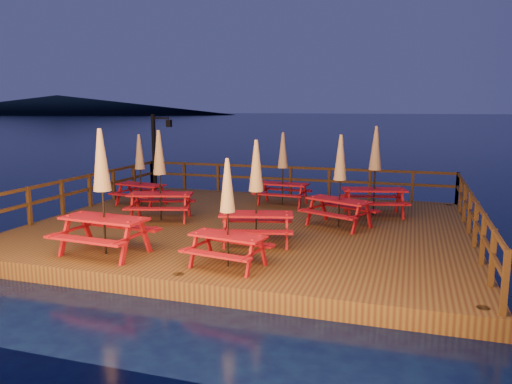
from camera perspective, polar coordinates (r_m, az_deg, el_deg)
ground at (r=14.41m, az=-0.65°, el=-5.15°), size 500.00×500.00×0.00m
deck at (r=14.36m, az=-0.65°, el=-4.38°), size 12.00×10.00×0.40m
deck_piles at (r=14.49m, az=-0.65°, el=-6.29°), size 11.44×9.44×1.40m
railing at (r=15.83m, az=1.35°, el=0.51°), size 11.80×9.75×1.10m
lamp_post at (r=20.33m, az=-11.20°, el=5.31°), size 0.85×0.18×3.00m
headland_left at (r=261.37m, az=-21.72°, el=9.26°), size 180.00×84.00×9.00m
picnic_table_0 at (r=13.88m, az=9.56°, el=1.42°), size 2.24×2.09×2.55m
picnic_table_1 at (r=11.58m, az=-17.13°, el=0.21°), size 2.11×1.79×2.84m
picnic_table_2 at (r=16.84m, az=3.08°, el=2.82°), size 1.81×1.52×2.46m
picnic_table_3 at (r=14.77m, az=-10.95°, el=2.05°), size 2.20×1.97×2.64m
picnic_table_4 at (r=10.26m, az=-3.26°, el=-2.21°), size 1.78×1.55×2.28m
picnic_table_5 at (r=11.95m, az=0.02°, el=0.16°), size 2.08×1.86×2.53m
picnic_table_6 at (r=17.22m, az=-13.11°, el=2.63°), size 1.87×1.62×2.40m
picnic_table_7 at (r=15.58m, az=13.44°, el=2.53°), size 2.23×1.99×2.73m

